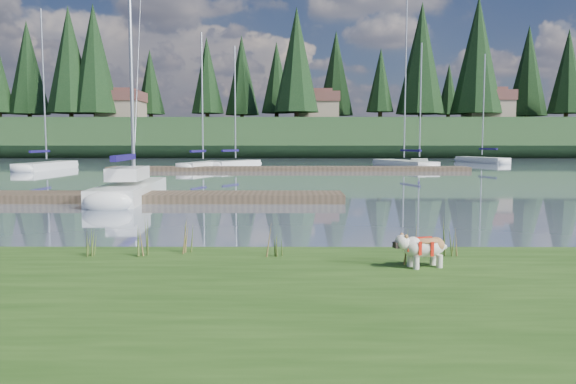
{
  "coord_description": "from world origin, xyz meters",
  "views": [
    {
      "loc": [
        2.13,
        -10.79,
        2.11
      ],
      "look_at": [
        2.09,
        -0.5,
        1.18
      ],
      "focal_mm": 35.0,
      "sensor_mm": 36.0,
      "label": 1
    }
  ],
  "objects": [
    {
      "name": "sailboat_bg_3",
      "position": [
        11.35,
        36.51,
        0.32
      ],
      "size": [
        4.32,
        9.56,
        13.66
      ],
      "rotation": [
        0.0,
        0.0,
        1.84
      ],
      "color": "white",
      "rests_on": "ground"
    },
    {
      "name": "weed_4",
      "position": [
        1.91,
        -2.33,
        0.57
      ],
      "size": [
        0.17,
        0.14,
        0.52
      ],
      "color": "#475B23",
      "rests_on": "bank"
    },
    {
      "name": "mud_lip",
      "position": [
        0.0,
        -1.6,
        0.07
      ],
      "size": [
        60.0,
        0.5,
        0.14
      ],
      "primitive_type": "cube",
      "color": "#33281C",
      "rests_on": "ground"
    },
    {
      "name": "sailboat_main",
      "position": [
        -3.87,
        10.64,
        0.42
      ],
      "size": [
        2.13,
        8.05,
        11.53
      ],
      "rotation": [
        0.0,
        0.0,
        1.64
      ],
      "color": "white",
      "rests_on": "ground"
    },
    {
      "name": "sailboat_bg_0",
      "position": [
        -16.23,
        32.21,
        0.32
      ],
      "size": [
        1.97,
        8.37,
        12.01
      ],
      "rotation": [
        0.0,
        0.0,
        1.53
      ],
      "color": "white",
      "rests_on": "ground"
    },
    {
      "name": "sailboat_bg_5",
      "position": [
        21.14,
        46.11,
        0.32
      ],
      "size": [
        3.85,
        7.63,
        10.85
      ],
      "rotation": [
        0.0,
        0.0,
        1.9
      ],
      "color": "white",
      "rests_on": "ground"
    },
    {
      "name": "dock_near",
      "position": [
        -4.0,
        9.0,
        0.15
      ],
      "size": [
        16.0,
        2.0,
        0.3
      ],
      "primitive_type": "cube",
      "color": "#4C3D2C",
      "rests_on": "ground"
    },
    {
      "name": "conifer_3",
      "position": [
        -10.0,
        72.0,
        11.74
      ],
      "size": [
        4.84,
        4.84,
        12.25
      ],
      "color": "#382619",
      "rests_on": "ridge"
    },
    {
      "name": "conifer_2",
      "position": [
        -25.0,
        68.0,
        13.54
      ],
      "size": [
        6.6,
        6.6,
        16.05
      ],
      "color": "#382619",
      "rests_on": "ridge"
    },
    {
      "name": "sailboat_bg_2",
      "position": [
        -2.04,
        35.36,
        0.33
      ],
      "size": [
        4.19,
        6.29,
        9.88
      ],
      "rotation": [
        0.0,
        0.0,
        1.08
      ],
      "color": "white",
      "rests_on": "ground"
    },
    {
      "name": "bulldog",
      "position": [
        4.0,
        -3.02,
        0.65
      ],
      "size": [
        0.81,
        0.45,
        0.48
      ],
      "rotation": [
        0.0,
        0.0,
        3.41
      ],
      "color": "silver",
      "rests_on": "bank"
    },
    {
      "name": "ground",
      "position": [
        0.0,
        30.0,
        0.0
      ],
      "size": [
        200.0,
        200.0,
        0.0
      ],
      "primitive_type": "plane",
      "color": "slate",
      "rests_on": "ground"
    },
    {
      "name": "house_1",
      "position": [
        6.0,
        71.0,
        7.31
      ],
      "size": [
        6.3,
        5.3,
        4.65
      ],
      "color": "gray",
      "rests_on": "ridge"
    },
    {
      "name": "weed_1",
      "position": [
        0.51,
        -2.04,
        0.6
      ],
      "size": [
        0.17,
        0.14,
        0.59
      ],
      "color": "#475B23",
      "rests_on": "bank"
    },
    {
      "name": "ridge",
      "position": [
        0.0,
        73.0,
        2.5
      ],
      "size": [
        200.0,
        20.0,
        5.0
      ],
      "primitive_type": "cube",
      "color": "#1D351A",
      "rests_on": "ground"
    },
    {
      "name": "bank",
      "position": [
        0.0,
        -6.0,
        0.17
      ],
      "size": [
        60.0,
        9.0,
        0.35
      ],
      "primitive_type": "cube",
      "color": "#2D5019",
      "rests_on": "ground"
    },
    {
      "name": "conifer_7",
      "position": [
        42.0,
        71.0,
        12.19
      ],
      "size": [
        5.28,
        5.28,
        13.2
      ],
      "color": "#382619",
      "rests_on": "ridge"
    },
    {
      "name": "sailboat_bg_4",
      "position": [
        13.61,
        39.03,
        0.33
      ],
      "size": [
        3.03,
        7.34,
        10.71
      ],
      "rotation": [
        0.0,
        0.0,
        1.34
      ],
      "color": "white",
      "rests_on": "ground"
    },
    {
      "name": "sailboat_bg_1",
      "position": [
        -4.37,
        32.81,
        0.33
      ],
      "size": [
        3.36,
        7.02,
        10.45
      ],
      "rotation": [
        0.0,
        0.0,
        1.27
      ],
      "color": "white",
      "rests_on": "ground"
    },
    {
      "name": "weed_5",
      "position": [
        4.59,
        -2.23,
        0.63
      ],
      "size": [
        0.17,
        0.14,
        0.67
      ],
      "color": "#475B23",
      "rests_on": "bank"
    },
    {
      "name": "dock_far",
      "position": [
        2.0,
        30.0,
        0.15
      ],
      "size": [
        26.0,
        2.2,
        0.3
      ],
      "primitive_type": "cube",
      "color": "#4C3D2C",
      "rests_on": "ground"
    },
    {
      "name": "conifer_5",
      "position": [
        15.0,
        70.0,
        10.83
      ],
      "size": [
        3.96,
        3.96,
        10.35
      ],
      "color": "#382619",
      "rests_on": "ridge"
    },
    {
      "name": "house_2",
      "position": [
        30.0,
        69.0,
        7.31
      ],
      "size": [
        6.3,
        5.3,
        4.65
      ],
      "color": "gray",
      "rests_on": "ridge"
    },
    {
      "name": "conifer_4",
      "position": [
        3.0,
        66.0,
        13.09
      ],
      "size": [
        6.16,
        6.16,
        15.1
      ],
      "color": "#382619",
      "rests_on": "ridge"
    },
    {
      "name": "conifer_6",
      "position": [
        28.0,
        68.0,
        13.99
      ],
      "size": [
        7.04,
        7.04,
        17.0
      ],
      "color": "#382619",
      "rests_on": "ridge"
    },
    {
      "name": "weed_2",
      "position": [
        3.84,
        -2.85,
        0.61
      ],
      "size": [
        0.17,
        0.14,
        0.63
      ],
      "color": "#475B23",
      "rests_on": "bank"
    },
    {
      "name": "house_0",
      "position": [
        -22.0,
        70.0,
        7.31
      ],
      "size": [
        6.3,
        5.3,
        4.65
      ],
      "color": "gray",
      "rests_on": "ridge"
    },
    {
      "name": "weed_3",
      "position": [
        -0.91,
        -2.28,
        0.54
      ],
      "size": [
        0.17,
        0.14,
        0.45
      ],
      "color": "#475B23",
      "rests_on": "bank"
    },
    {
      "name": "weed_0",
      "position": [
        -0.16,
        -2.23,
        0.62
      ],
      "size": [
        0.17,
        0.14,
        0.65
      ],
      "color": "#475B23",
      "rests_on": "bank"
    }
  ]
}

